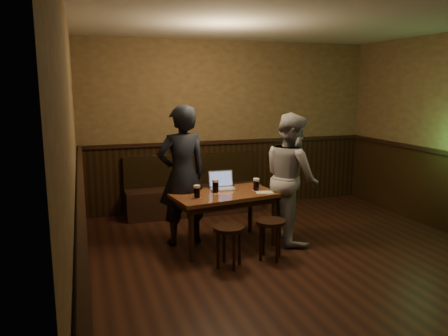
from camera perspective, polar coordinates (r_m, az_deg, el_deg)
The scene contains 12 objects.
room at distance 4.94m, azimuth 11.40°, elevation 0.46°, with size 5.04×6.04×2.84m.
bench at distance 7.18m, azimuth -4.01°, elevation -3.47°, with size 2.20×0.50×0.95m.
pub_table at distance 5.63m, azimuth -0.07°, elevation -4.20°, with size 1.42×0.95×0.71m.
stool_left at distance 5.05m, azimuth 0.65°, elevation -8.68°, with size 0.39×0.39×0.48m.
stool_right at distance 5.29m, azimuth 6.08°, elevation -7.79°, with size 0.42×0.42×0.49m.
pint_left at distance 5.35m, azimuth -3.55°, elevation -3.09°, with size 0.10×0.10×0.16m.
pint_mid at distance 5.60m, azimuth -1.12°, elevation -2.38°, with size 0.11×0.11×0.17m.
pint_right at distance 5.73m, azimuth 4.23°, elevation -2.15°, with size 0.11×0.11×0.17m.
laptop at distance 5.82m, azimuth -0.27°, elevation -2.15°, with size 0.35×0.28×0.24m.
menu at distance 5.67m, azimuth 5.31°, elevation -3.17°, with size 0.22×0.15×0.00m, color silver.
person_suit at distance 5.68m, azimuth -5.48°, elevation -0.99°, with size 0.67×0.44×1.83m, color black.
person_grey at distance 5.86m, azimuth 8.78°, elevation -1.26°, with size 0.84×0.65×1.72m, color #99999E.
Camera 1 is at (-2.42, -4.01, 2.05)m, focal length 35.00 mm.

